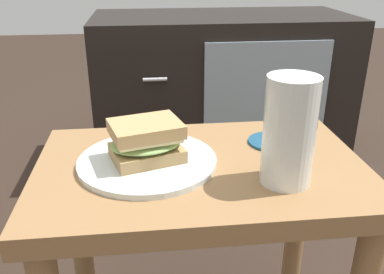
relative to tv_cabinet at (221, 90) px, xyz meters
The scene contains 6 objects.
side_table 0.97m from the tv_cabinet, 102.43° to the right, with size 0.56×0.36×0.46m.
tv_cabinet is the anchor object (origin of this frame).
plate 1.00m from the tv_cabinet, 107.70° to the right, with size 0.24×0.24×0.01m, color silver.
sandwich_front 1.01m from the tv_cabinet, 107.70° to the right, with size 0.14×0.13×0.07m.
beer_glass 1.06m from the tv_cabinet, 94.84° to the right, with size 0.08×0.08×0.17m.
coaster 0.90m from the tv_cabinet, 94.26° to the right, with size 0.09×0.09×0.01m, color navy.
Camera 1 is at (-0.09, -0.63, 0.79)m, focal length 39.20 mm.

